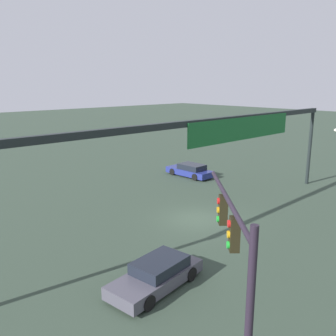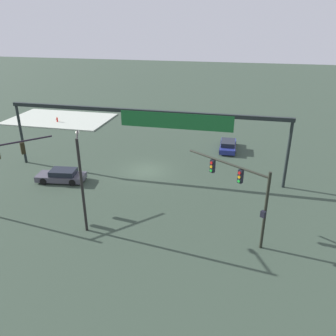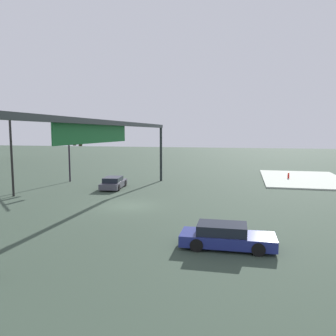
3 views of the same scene
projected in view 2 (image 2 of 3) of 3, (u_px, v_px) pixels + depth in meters
name	position (u px, v px, depth m)	size (l,w,h in m)	color
ground_plane	(147.00, 170.00, 35.04)	(199.70, 199.70, 0.00)	#324234
sidewalk_corner	(60.00, 119.00, 52.84)	(15.46, 9.49, 0.15)	#B3BCAD
traffic_signal_near_corner	(243.00, 186.00, 22.79)	(5.76, 4.14, 5.66)	black
streetlamp_curved_arm	(81.00, 177.00, 23.68)	(1.34, 2.43, 7.13)	black
overhead_sign_gantry	(150.00, 120.00, 31.80)	(27.27, 0.43, 6.60)	black
sedan_car_approaching	(62.00, 176.00, 32.46)	(4.74, 2.39, 1.21)	#474551
sedan_car_waiting_far	(228.00, 145.00, 40.33)	(1.99, 4.70, 1.21)	navy
fire_hydrant_on_curb	(57.00, 120.00, 51.02)	(0.33, 0.22, 0.71)	red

